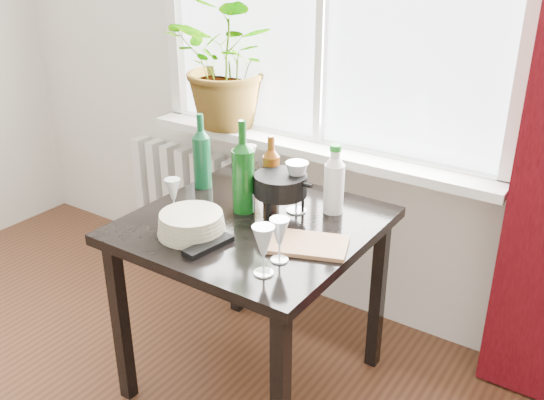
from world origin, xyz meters
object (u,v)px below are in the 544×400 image
Objects in this scene: wineglass_front_left at (173,196)px; fondue_pot at (280,194)px; potted_plant at (231,62)px; tv_remote at (209,246)px; wine_bottle_left at (202,151)px; bottle_amber at (271,168)px; wineglass_front_right at (263,250)px; plate_stack at (192,224)px; wineglass_back_left at (249,162)px; cleaning_bottle at (334,179)px; wineglass_far_right at (280,240)px; cutting_board at (308,244)px; table at (253,242)px; wine_bottle_right at (243,166)px; wineglass_back_center at (297,186)px; radiator at (194,198)px.

fondue_pot reaches higher than wineglass_front_left.
potted_plant is 3.26× the size of tv_remote.
wine_bottle_left is 1.67× the size of tv_remote.
wineglass_front_right is (0.29, -0.47, -0.05)m from bottle_amber.
wineglass_back_left is at bearing 104.10° from plate_stack.
cleaning_bottle reaches higher than plate_stack.
wineglass_far_right is 0.57× the size of cutting_board.
bottle_amber is at bearing 158.49° from fondue_pot.
wineglass_back_left is at bearing 122.15° from tv_remote.
table is 0.29m from cutting_board.
wineglass_back_center is at bearing 32.35° from wine_bottle_right.
wineglass_back_left is 0.65× the size of fondue_pot.
fondue_pot reaches higher than wineglass_back_left.
wineglass_back_left is (-0.50, 0.61, -0.01)m from wineglass_front_right.
tv_remote is (0.00, -0.26, 0.10)m from table.
wineglass_front_right is at bearing -87.99° from wineglass_far_right.
potted_plant is (-0.55, 0.61, 0.51)m from table.
table is 2.33× the size of wine_bottle_right.
radiator is 1.24m from cleaning_bottle.
table is 0.42m from wineglass_front_right.
wineglass_front_right is 0.82× the size of wineglass_back_center.
wineglass_back_center is 1.08× the size of tv_remote.
radiator is at bearing 135.41° from wine_bottle_left.
cutting_board is at bearing 78.72° from wineglass_far_right.
wineglass_front_left reaches higher than plate_stack.
table is 5.68× the size of wineglass_back_left.
fondue_pot is at bearing 67.54° from table.
potted_plant is 2.30× the size of cutting_board.
plate_stack is at bearing -158.82° from cutting_board.
wineglass_back_left is (0.30, -0.28, -0.34)m from potted_plant.
radiator is 1.36m from cutting_board.
potted_plant is at bearing 110.63° from wineglass_front_left.
table is at bearing 22.41° from wineglass_front_left.
radiator is 1.09m from table.
wineglass_front_left is (-0.53, 0.17, -0.01)m from wineglass_front_right.
potted_plant is at bearing 130.54° from wine_bottle_right.
wineglass_front_left is (-0.37, -0.27, -0.03)m from wineglass_back_center.
potted_plant is at bearing 132.34° from table.
bottle_amber reaches higher than tv_remote.
bottle_amber is at bearing -34.61° from wineglass_back_left.
wine_bottle_right is 0.29m from wineglass_front_left.
cleaning_bottle is 1.59× the size of wineglass_front_right.
wine_bottle_right is at bearing 133.95° from wineglass_front_right.
wine_bottle_left is at bearing -168.08° from fondue_pot.
wine_bottle_right reaches higher than wineglass_front_left.
wine_bottle_right reaches higher than wineglass_front_right.
wineglass_front_left is 0.40m from fondue_pot.
cleaning_bottle is at bearing 94.11° from wineglass_front_right.
wine_bottle_left reaches higher than wineglass_back_left.
wineglass_front_right is at bearing -49.16° from table.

